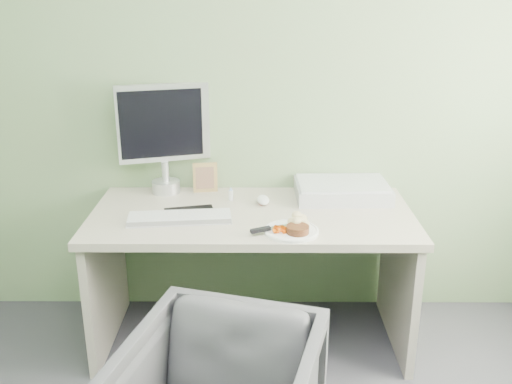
{
  "coord_description": "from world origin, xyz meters",
  "views": [
    {
      "loc": [
        0.03,
        -1.01,
        1.78
      ],
      "look_at": [
        0.02,
        1.5,
        0.88
      ],
      "focal_mm": 40.0,
      "sensor_mm": 36.0,
      "label": 1
    }
  ],
  "objects_px": {
    "desk": "(252,246)",
    "monitor": "(164,132)",
    "plate": "(291,231)",
    "scanner": "(342,191)"
  },
  "relations": [
    {
      "from": "monitor",
      "to": "plate",
      "type": "bearing_deg",
      "value": -56.91
    },
    {
      "from": "scanner",
      "to": "desk",
      "type": "bearing_deg",
      "value": -157.28
    },
    {
      "from": "plate",
      "to": "scanner",
      "type": "xyz_separation_m",
      "value": [
        0.29,
        0.46,
        0.03
      ]
    },
    {
      "from": "plate",
      "to": "scanner",
      "type": "height_order",
      "value": "scanner"
    },
    {
      "from": "desk",
      "to": "monitor",
      "type": "bearing_deg",
      "value": 146.15
    },
    {
      "from": "plate",
      "to": "monitor",
      "type": "xyz_separation_m",
      "value": [
        -0.65,
        0.56,
        0.32
      ]
    },
    {
      "from": "monitor",
      "to": "desk",
      "type": "bearing_deg",
      "value": -50.12
    },
    {
      "from": "scanner",
      "to": "monitor",
      "type": "relative_size",
      "value": 0.83
    },
    {
      "from": "plate",
      "to": "monitor",
      "type": "bearing_deg",
      "value": 139.36
    },
    {
      "from": "plate",
      "to": "monitor",
      "type": "distance_m",
      "value": 0.92
    }
  ]
}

